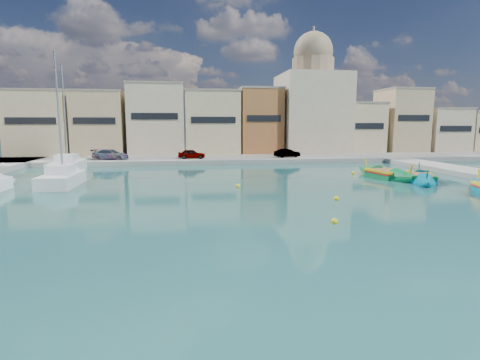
{
  "coord_description": "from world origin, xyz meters",
  "views": [
    {
      "loc": [
        -9.57,
        -17.6,
        4.98
      ],
      "look_at": [
        -6.22,
        6.0,
        1.4
      ],
      "focal_mm": 28.0,
      "sensor_mm": 36.0,
      "label": 1
    }
  ],
  "objects_px": {
    "luzzu_green": "(386,175)",
    "yacht_midnorth": "(68,177)",
    "church_block": "(312,102)",
    "yacht_north": "(72,165)",
    "luzzu_cyan_mid": "(422,179)"
  },
  "relations": [
    {
      "from": "yacht_north",
      "to": "yacht_midnorth",
      "type": "bearing_deg",
      "value": -75.81
    },
    {
      "from": "church_block",
      "to": "luzzu_cyan_mid",
      "type": "height_order",
      "value": "church_block"
    },
    {
      "from": "luzzu_green",
      "to": "yacht_midnorth",
      "type": "relative_size",
      "value": 0.78
    },
    {
      "from": "church_block",
      "to": "luzzu_cyan_mid",
      "type": "xyz_separation_m",
      "value": [
        0.62,
        -28.04,
        -8.15
      ]
    },
    {
      "from": "yacht_midnorth",
      "to": "yacht_north",
      "type": "bearing_deg",
      "value": 104.19
    },
    {
      "from": "luzzu_cyan_mid",
      "to": "luzzu_green",
      "type": "bearing_deg",
      "value": 124.81
    },
    {
      "from": "luzzu_cyan_mid",
      "to": "yacht_midnorth",
      "type": "bearing_deg",
      "value": 172.82
    },
    {
      "from": "church_block",
      "to": "yacht_north",
      "type": "bearing_deg",
      "value": -156.33
    },
    {
      "from": "yacht_north",
      "to": "yacht_midnorth",
      "type": "xyz_separation_m",
      "value": [
        2.55,
        -10.09,
        -0.02
      ]
    },
    {
      "from": "luzzu_green",
      "to": "yacht_midnorth",
      "type": "distance_m",
      "value": 28.46
    },
    {
      "from": "church_block",
      "to": "yacht_north",
      "type": "height_order",
      "value": "church_block"
    },
    {
      "from": "yacht_midnorth",
      "to": "luzzu_cyan_mid",
      "type": "bearing_deg",
      "value": -7.18
    },
    {
      "from": "luzzu_green",
      "to": "yacht_north",
      "type": "relative_size",
      "value": 0.75
    },
    {
      "from": "luzzu_cyan_mid",
      "to": "luzzu_green",
      "type": "height_order",
      "value": "luzzu_green"
    },
    {
      "from": "luzzu_cyan_mid",
      "to": "yacht_north",
      "type": "distance_m",
      "value": 35.68
    }
  ]
}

